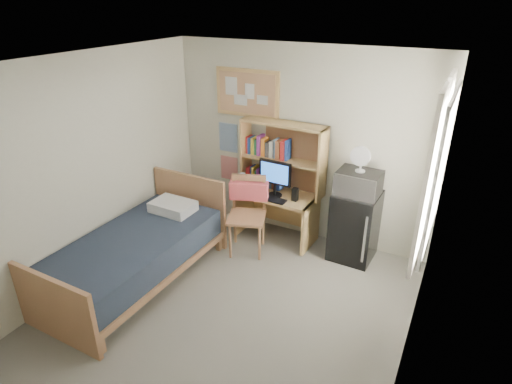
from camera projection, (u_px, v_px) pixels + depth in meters
The scene contains 26 objects.
floor at pixel (221, 320), 4.54m from camera, with size 3.60×4.20×0.02m, color gray.
ceiling at pixel (210, 67), 3.43m from camera, with size 3.60×4.20×0.02m, color silver.
wall_back at pixel (300, 145), 5.68m from camera, with size 3.60×0.04×2.60m, color silver.
wall_front at pixel (8, 371), 2.29m from camera, with size 3.60×0.04×2.60m, color silver.
wall_left at pixel (78, 176), 4.73m from camera, with size 0.04×4.20×2.60m, color silver.
wall_right at pixel (418, 260), 3.24m from camera, with size 0.04×4.20×2.60m, color silver.
window_unit at pixel (436, 169), 4.10m from camera, with size 0.10×1.40×1.70m, color white.
curtain_left at pixel (427, 184), 3.79m from camera, with size 0.04×0.55×1.70m, color white.
curtain_right at pixel (438, 156), 4.43m from camera, with size 0.04×0.55×1.70m, color white.
bulletin_board at pixel (247, 93), 5.72m from camera, with size 0.94×0.03×0.64m, color tan.
poster_wave at pixel (228, 138), 6.14m from camera, with size 0.30×0.01×0.42m, color #2A60AA.
poster_japan at pixel (229, 168), 6.34m from camera, with size 0.28×0.01×0.36m, color red.
desk at pixel (276, 216), 5.92m from camera, with size 1.07×0.54×0.67m, color tan.
desk_chair at pixel (247, 217), 5.52m from camera, with size 0.51×0.51×1.03m, color #AD7A52.
mini_fridge at pixel (354, 226), 5.43m from camera, with size 0.53×0.53×0.91m, color black.
bed at pixel (135, 259), 5.02m from camera, with size 1.08×2.16×0.59m, color #1B2331.
hutch at pixel (283, 157), 5.69m from camera, with size 1.17×0.30×0.96m, color tan.
monitor at pixel (275, 179), 5.63m from camera, with size 0.45×0.04×0.48m, color black.
keyboard at pixel (270, 199), 5.62m from camera, with size 0.45×0.14×0.02m, color black.
speaker_left at pixel (255, 185), 5.83m from camera, with size 0.07×0.07×0.18m, color black.
speaker_right at pixel (295, 194), 5.56m from camera, with size 0.07×0.07×0.18m, color black.
water_bottle at pixel (243, 181), 5.87m from camera, with size 0.07×0.07×0.24m, color white.
hoodie at pixel (249, 190), 5.58m from camera, with size 0.50×0.15×0.24m, color #CF4F53.
microwave at pixel (359, 183), 5.16m from camera, with size 0.51×0.39×0.30m, color #B7B7BC.
desk_fan at pixel (361, 160), 5.04m from camera, with size 0.24×0.24×0.29m, color white.
pillow at pixel (173, 207), 5.46m from camera, with size 0.54×0.37×0.13m, color white.
Camera 1 is at (1.95, -2.98, 3.14)m, focal length 30.00 mm.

